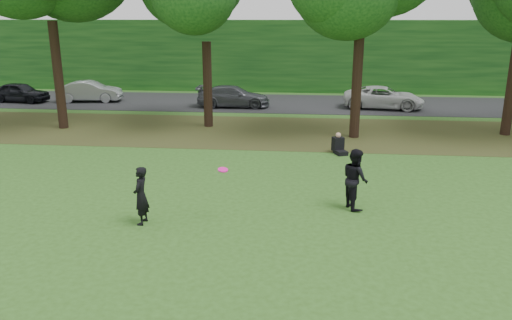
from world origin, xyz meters
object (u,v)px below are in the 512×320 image
Objects in this scene: frisbee at (223,170)px; player_left at (141,196)px; player_right at (355,179)px; seated_person at (339,146)px.

player_left is at bearing -167.95° from frisbee.
player_left is 5.93m from player_right.
seated_person is at bearing 146.22° from player_left.
player_right is at bearing -111.85° from seated_person.
seated_person is at bearing 64.23° from frisbee.
player_left is at bearing 86.95° from player_right.
player_left is 4.87× the size of frisbee.
player_right is 3.83m from frisbee.
player_right is at bearing 19.62° from frisbee.
player_right is 2.09× the size of seated_person.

